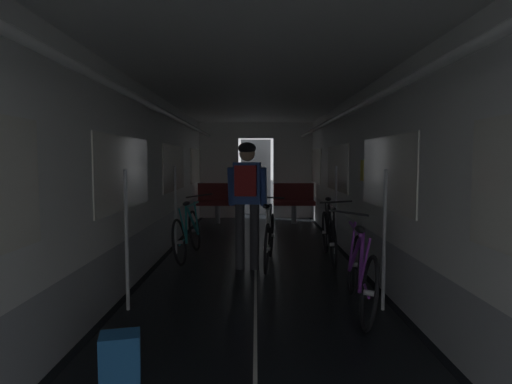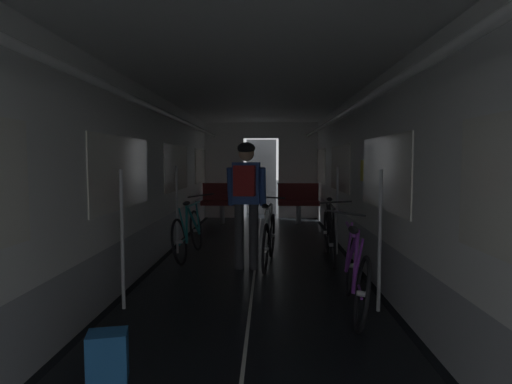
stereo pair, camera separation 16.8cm
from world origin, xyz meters
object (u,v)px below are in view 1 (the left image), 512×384
(bench_seat_far_left, at_px, (218,199))
(bicycle_white_in_aisle, at_px, (269,238))
(bicycle_teal, at_px, (188,233))
(bicycle_black, at_px, (329,234))
(bicycle_purple, at_px, (361,273))
(person_cyclist_aisle, at_px, (247,191))
(bench_seat_far_right, at_px, (294,199))
(backpack_on_floor, at_px, (121,359))

(bench_seat_far_left, bearing_deg, bicycle_white_in_aisle, -75.09)
(bench_seat_far_left, xyz_separation_m, bicycle_teal, (-0.13, -3.65, -0.19))
(bench_seat_far_left, height_order, bicycle_teal, bicycle_teal)
(bicycle_black, height_order, bicycle_teal, bicycle_teal)
(bicycle_purple, distance_m, person_cyclist_aisle, 2.10)
(bench_seat_far_left, relative_size, bench_seat_far_right, 1.00)
(bench_seat_far_left, distance_m, bicycle_white_in_aisle, 4.26)
(bicycle_black, bearing_deg, bicycle_teal, 175.94)
(bicycle_purple, xyz_separation_m, bicycle_white_in_aisle, (-0.85, 1.88, 0.00))
(bench_seat_far_right, relative_size, bicycle_white_in_aisle, 0.58)
(bench_seat_far_right, bearing_deg, bicycle_purple, -88.65)
(bicycle_teal, relative_size, bicycle_white_in_aisle, 1.00)
(bench_seat_far_left, relative_size, backpack_on_floor, 2.89)
(bicycle_white_in_aisle, bearing_deg, bench_seat_far_left, 104.91)
(bicycle_teal, bearing_deg, bench_seat_far_left, 87.90)
(bicycle_teal, distance_m, bicycle_white_in_aisle, 1.31)
(bicycle_black, height_order, bicycle_purple, bicycle_purple)
(bench_seat_far_left, bearing_deg, backpack_on_floor, -89.98)
(bench_seat_far_left, height_order, bicycle_white_in_aisle, bench_seat_far_left)
(bicycle_teal, distance_m, backpack_on_floor, 3.76)
(bicycle_teal, xyz_separation_m, bicycle_white_in_aisle, (1.23, -0.46, 0.00))
(bicycle_purple, height_order, backpack_on_floor, bicycle_purple)
(bicycle_black, height_order, bicycle_white_in_aisle, bicycle_black)
(bicycle_purple, height_order, bicycle_white_in_aisle, bicycle_purple)
(bicycle_purple, relative_size, bicycle_white_in_aisle, 1.00)
(bench_seat_far_right, xyz_separation_m, backpack_on_floor, (-1.80, -7.40, -0.40))
(bench_seat_far_left, bearing_deg, person_cyclist_aisle, -79.82)
(bicycle_white_in_aisle, bearing_deg, person_cyclist_aisle, -139.19)
(person_cyclist_aisle, bearing_deg, backpack_on_floor, -104.53)
(bicycle_teal, bearing_deg, bicycle_white_in_aisle, -20.55)
(bicycle_black, distance_m, bicycle_purple, 2.19)
(bicycle_purple, relative_size, backpack_on_floor, 4.98)
(bicycle_teal, bearing_deg, bicycle_black, -4.06)
(bicycle_black, xyz_separation_m, bicycle_purple, (-0.06, -2.19, -0.00))
(bicycle_teal, xyz_separation_m, person_cyclist_aisle, (0.92, -0.73, 0.69))
(bench_seat_far_left, bearing_deg, bicycle_black, -62.29)
(bench_seat_far_right, relative_size, bicycle_black, 0.58)
(bench_seat_far_left, distance_m, backpack_on_floor, 7.41)
(bench_seat_far_left, height_order, backpack_on_floor, bench_seat_far_left)
(backpack_on_floor, bearing_deg, bicycle_purple, 36.04)
(bicycle_purple, bearing_deg, bench_seat_far_left, 107.96)
(bench_seat_far_right, xyz_separation_m, bicycle_white_in_aisle, (-0.71, -4.11, -0.18))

